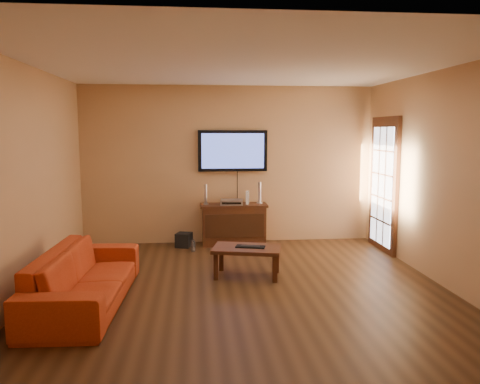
{
  "coord_description": "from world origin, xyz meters",
  "views": [
    {
      "loc": [
        -0.58,
        -5.55,
        1.94
      ],
      "look_at": [
        0.03,
        0.8,
        1.1
      ],
      "focal_mm": 35.0,
      "sensor_mm": 36.0,
      "label": 1
    }
  ],
  "objects": [
    {
      "name": "ground_plane",
      "position": [
        0.0,
        0.0,
        0.0
      ],
      "size": [
        5.0,
        5.0,
        0.0
      ],
      "primitive_type": "plane",
      "color": "#341E0E",
      "rests_on": "ground"
    },
    {
      "name": "room_walls",
      "position": [
        0.0,
        0.62,
        1.69
      ],
      "size": [
        5.0,
        5.0,
        5.0
      ],
      "color": "tan",
      "rests_on": "ground"
    },
    {
      "name": "french_door",
      "position": [
        2.46,
        1.7,
        1.05
      ],
      "size": [
        0.07,
        1.02,
        2.22
      ],
      "color": "#3B1B0D",
      "rests_on": "ground"
    },
    {
      "name": "media_console",
      "position": [
        0.07,
        2.27,
        0.35
      ],
      "size": [
        1.13,
        0.43,
        0.7
      ],
      "color": "#3B1B0D",
      "rests_on": "ground"
    },
    {
      "name": "television",
      "position": [
        0.07,
        2.45,
        1.6
      ],
      "size": [
        1.19,
        0.08,
        0.7
      ],
      "color": "black",
      "rests_on": "ground"
    },
    {
      "name": "coffee_table",
      "position": [
        0.1,
        0.49,
        0.34
      ],
      "size": [
        0.99,
        0.72,
        0.4
      ],
      "color": "#3B1B0D",
      "rests_on": "ground"
    },
    {
      "name": "sofa",
      "position": [
        -1.82,
        -0.35,
        0.42
      ],
      "size": [
        0.73,
        2.17,
        0.84
      ],
      "primitive_type": "imported",
      "rotation": [
        0.0,
        0.0,
        1.52
      ],
      "color": "#B23513",
      "rests_on": "ground"
    },
    {
      "name": "speaker_left",
      "position": [
        -0.41,
        2.3,
        0.86
      ],
      "size": [
        0.09,
        0.09,
        0.34
      ],
      "color": "silver",
      "rests_on": "media_console"
    },
    {
      "name": "speaker_right",
      "position": [
        0.52,
        2.31,
        0.87
      ],
      "size": [
        0.1,
        0.1,
        0.37
      ],
      "color": "silver",
      "rests_on": "media_console"
    },
    {
      "name": "av_receiver",
      "position": [
        0.03,
        2.23,
        0.74
      ],
      "size": [
        0.4,
        0.31,
        0.09
      ],
      "primitive_type": "cube",
      "rotation": [
        0.0,
        0.0,
        -0.12
      ],
      "color": "silver",
      "rests_on": "media_console"
    },
    {
      "name": "game_console",
      "position": [
        0.31,
        2.28,
        0.81
      ],
      "size": [
        0.08,
        0.16,
        0.22
      ],
      "primitive_type": "cube",
      "rotation": [
        0.0,
        0.0,
        -0.2
      ],
      "color": "white",
      "rests_on": "media_console"
    },
    {
      "name": "subwoofer",
      "position": [
        -0.78,
        2.18,
        0.12
      ],
      "size": [
        0.3,
        0.3,
        0.24
      ],
      "primitive_type": "cube",
      "rotation": [
        0.0,
        0.0,
        -0.33
      ],
      "color": "black",
      "rests_on": "ground"
    },
    {
      "name": "bottle",
      "position": [
        -0.62,
        1.86,
        0.09
      ],
      "size": [
        0.07,
        0.07,
        0.2
      ],
      "color": "white",
      "rests_on": "ground"
    },
    {
      "name": "keyboard",
      "position": [
        0.14,
        0.47,
        0.41
      ],
      "size": [
        0.41,
        0.24,
        0.02
      ],
      "color": "black",
      "rests_on": "coffee_table"
    }
  ]
}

